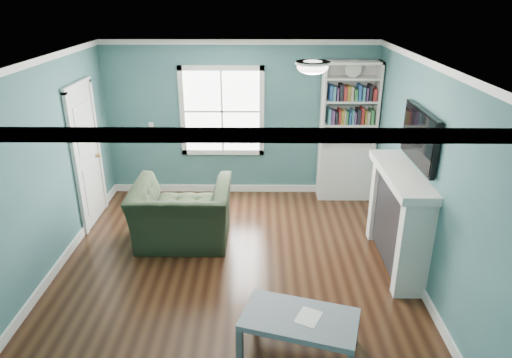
{
  "coord_description": "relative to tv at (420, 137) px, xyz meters",
  "views": [
    {
      "loc": [
        0.34,
        -4.92,
        3.31
      ],
      "look_at": [
        0.28,
        0.4,
        1.1
      ],
      "focal_mm": 32.0,
      "sensor_mm": 36.0,
      "label": 1
    }
  ],
  "objects": [
    {
      "name": "ceiling_fixture",
      "position": [
        -1.3,
        -0.1,
        0.82
      ],
      "size": [
        0.38,
        0.38,
        0.15
      ],
      "color": "white",
      "rests_on": "room_walls"
    },
    {
      "name": "door",
      "position": [
        -4.42,
        1.2,
        -0.65
      ],
      "size": [
        0.12,
        0.98,
        2.17
      ],
      "color": "silver",
      "rests_on": "ground"
    },
    {
      "name": "bookshelf",
      "position": [
        -0.43,
        2.1,
        -0.8
      ],
      "size": [
        0.9,
        0.35,
        2.31
      ],
      "color": "silver",
      "rests_on": "ground"
    },
    {
      "name": "tv",
      "position": [
        0.0,
        0.0,
        0.0
      ],
      "size": [
        0.06,
        1.1,
        0.65
      ],
      "primitive_type": "cube",
      "color": "black",
      "rests_on": "fireplace"
    },
    {
      "name": "window",
      "position": [
        -2.5,
        2.29,
        -0.27
      ],
      "size": [
        1.4,
        0.06,
        1.5
      ],
      "color": "white",
      "rests_on": "room_walls"
    },
    {
      "name": "paper_sheet",
      "position": [
        -1.39,
        -1.58,
        -1.32
      ],
      "size": [
        0.3,
        0.33,
        0.0
      ],
      "primitive_type": "cube",
      "rotation": [
        0.0,
        0.0,
        -0.46
      ],
      "color": "white",
      "rests_on": "coffee_table"
    },
    {
      "name": "light_switch",
      "position": [
        -3.7,
        2.28,
        -0.52
      ],
      "size": [
        0.08,
        0.01,
        0.12
      ],
      "primitive_type": "cube",
      "color": "white",
      "rests_on": "room_walls"
    },
    {
      "name": "room_walls",
      "position": [
        -2.2,
        -0.2,
        -0.14
      ],
      "size": [
        5.0,
        5.0,
        5.0
      ],
      "color": "#355D66",
      "rests_on": "ground"
    },
    {
      "name": "coffee_table",
      "position": [
        -1.48,
        -1.57,
        -1.38
      ],
      "size": [
        1.23,
        0.89,
        0.4
      ],
      "rotation": [
        0.0,
        0.0,
        -0.28
      ],
      "color": "#4B555B",
      "rests_on": "ground"
    },
    {
      "name": "floor",
      "position": [
        -2.2,
        -0.2,
        -1.72
      ],
      "size": [
        5.0,
        5.0,
        0.0
      ],
      "primitive_type": "plane",
      "color": "black",
      "rests_on": "ground"
    },
    {
      "name": "fireplace",
      "position": [
        -0.12,
        0.0,
        -1.09
      ],
      "size": [
        0.44,
        1.58,
        1.3
      ],
      "color": "black",
      "rests_on": "ground"
    },
    {
      "name": "recliner",
      "position": [
        -2.95,
        0.54,
        -1.15
      ],
      "size": [
        1.32,
        0.86,
        1.15
      ],
      "primitive_type": "imported",
      "rotation": [
        0.0,
        0.0,
        -3.14
      ],
      "color": "black",
      "rests_on": "ground"
    },
    {
      "name": "trim",
      "position": [
        -2.2,
        -0.2,
        -0.49
      ],
      "size": [
        4.5,
        5.0,
        2.6
      ],
      "color": "white",
      "rests_on": "ground"
    }
  ]
}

